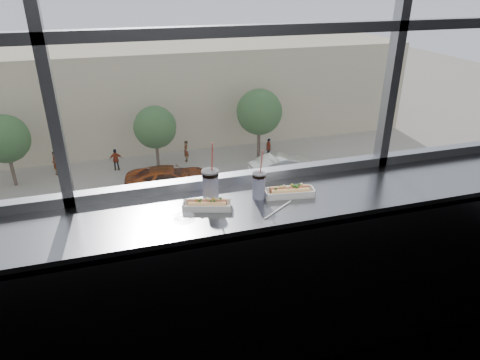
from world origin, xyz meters
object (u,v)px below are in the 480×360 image
object	(u,v)px
hotdog_tray_right	(289,191)
car_far_b	(170,175)
hotdog_tray_left	(207,204)
wrapper	(183,216)
car_near_e	(416,204)
pedestrian_c	(186,149)
soda_cup_left	(210,184)
car_near_d	(311,220)
tree_right	(259,112)
car_far_c	(283,162)
pedestrian_b	(116,158)
tree_left	(5,139)
tree_center	(155,127)
loose_straw	(278,210)
pedestrian_d	(269,146)
soda_cup_right	(259,184)
pedestrian_a	(55,161)

from	to	relation	value
hotdog_tray_right	car_far_b	size ratio (longest dim) A/B	0.05
hotdog_tray_left	hotdog_tray_right	world-z (taller)	hotdog_tray_right
wrapper	hotdog_tray_left	bearing A→B (deg)	24.72
car_near_e	pedestrian_c	distance (m)	17.21
soda_cup_left	pedestrian_c	world-z (taller)	soda_cup_left
car_near_d	tree_right	bearing A→B (deg)	-3.56
hotdog_tray_left	car_far_c	size ratio (longest dim) A/B	0.04
car_far_c	pedestrian_b	distance (m)	12.45
tree_left	tree_center	bearing A→B (deg)	-0.00
soda_cup_left	loose_straw	world-z (taller)	soda_cup_left
pedestrian_b	pedestrian_d	bearing A→B (deg)	175.34
soda_cup_left	tree_right	distance (m)	31.15
tree_center	hotdog_tray_right	bearing A→B (deg)	-93.52
car_near_e	tree_left	size ratio (longest dim) A/B	1.17
hotdog_tray_right	pedestrian_b	size ratio (longest dim) A/B	0.15
wrapper	car_far_b	size ratio (longest dim) A/B	0.02
car_near_e	tree_right	bearing A→B (deg)	30.90
soda_cup_left	pedestrian_b	distance (m)	30.91
car_near_d	car_far_c	distance (m)	8.15
soda_cup_left	car_far_c	size ratio (longest dim) A/B	0.06
soda_cup_right	tree_left	world-z (taller)	soda_cup_right
car_near_d	pedestrian_b	bearing A→B (deg)	39.96
car_near_d	car_far_b	bearing A→B (deg)	41.03
pedestrian_d	tree_center	world-z (taller)	tree_center
soda_cup_left	car_far_b	size ratio (longest dim) A/B	0.05
soda_cup_right	tree_left	distance (m)	30.62
hotdog_tray_left	tree_left	size ratio (longest dim) A/B	0.06
car_far_c	pedestrian_b	world-z (taller)	car_far_c
car_near_d	pedestrian_c	size ratio (longest dim) A/B	3.14
tree_left	tree_right	distance (m)	17.99
tree_left	car_near_e	bearing A→B (deg)	-26.80
loose_straw	car_far_b	xyz separation A→B (m)	(2.24, 24.41, -10.93)
car_far_c	pedestrian_d	size ratio (longest dim) A/B	3.37
pedestrian_d	pedestrian_a	bearing A→B (deg)	84.75
car_far_b	tree_right	bearing A→B (deg)	-54.48
soda_cup_right	car_near_e	xyz separation A→B (m)	(15.72, 16.23, -11.13)
tree_left	pedestrian_d	bearing A→B (deg)	-1.04
car_far_c	tree_left	world-z (taller)	tree_left
soda_cup_right	pedestrian_c	size ratio (longest dim) A/B	0.15
pedestrian_b	car_near_e	bearing A→B (deg)	143.15
wrapper	soda_cup_left	bearing A→B (deg)	38.99
hotdog_tray_left	pedestrian_c	size ratio (longest dim) A/B	0.14
hotdog_tray_right	car_near_d	distance (m)	21.47
soda_cup_left	car_far_b	bearing A→B (deg)	83.95
loose_straw	pedestrian_a	xyz separation A→B (m)	(-5.46, 29.54, -10.99)
loose_straw	wrapper	distance (m)	0.52
soda_cup_left	pedestrian_a	world-z (taller)	soda_cup_left
car_far_c	pedestrian_b	size ratio (longest dim) A/B	3.23
pedestrian_d	car_far_c	bearing A→B (deg)	176.10
car_near_e	pedestrian_b	size ratio (longest dim) A/B	2.97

